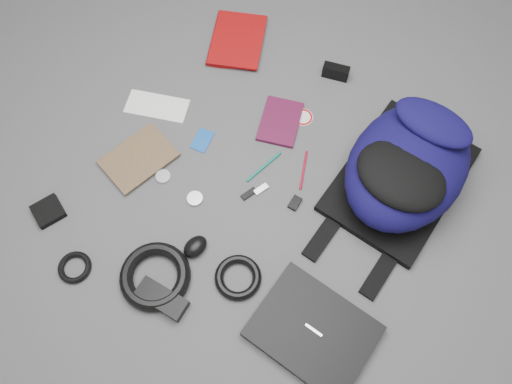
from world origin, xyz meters
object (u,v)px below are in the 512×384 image
Objects in this scene: compact_camera at (336,72)px; pouch at (48,211)px; laptop at (313,331)px; mouse at (195,247)px; dvd_case at (280,122)px; textbook_red at (212,37)px; backpack at (408,165)px; comic_book at (124,142)px; power_brick at (162,299)px.

compact_camera is 1.05m from pouch.
mouse reaches higher than laptop.
textbook_red is at bearing 138.61° from dvd_case.
backpack is 6.64× the size of mouse.
pouch is (-0.83, -0.71, -0.10)m from backpack.
textbook_red is 2.97× the size of pouch.
pouch is (-0.03, -0.32, 0.00)m from comic_book.
backpack is 2.36× the size of comic_book.
pouch is at bearing -168.62° from laptop.
dvd_case is at bearing 103.33° from mouse.
power_brick is (-0.37, -0.72, -0.09)m from backpack.
mouse is 0.47m from pouch.
dvd_case is 2.10× the size of pouch.
compact_camera is at bearing 85.52° from power_brick.
compact_camera is (-0.40, 0.79, 0.01)m from laptop.
textbook_red is 1.13× the size of comic_book.
mouse is at bearing 20.46° from pouch.
comic_book is at bearing 137.93° from power_brick.
mouse is at bearing -82.44° from textbook_red.
power_brick reaches higher than dvd_case.
backpack is 5.73× the size of compact_camera.
textbook_red is at bearing 142.67° from laptop.
pouch is (-0.46, -0.95, -0.01)m from compact_camera.
backpack reaches higher than textbook_red.
comic_book is at bearing 169.97° from laptop.
mouse reaches higher than comic_book.
backpack reaches higher than comic_book.
laptop is (0.02, -0.55, -0.09)m from backpack.
textbook_red is 0.43m from dvd_case.
compact_camera is 0.78m from mouse.
compact_camera is at bearing -11.56° from textbook_red.
compact_camera reaches higher than dvd_case.
power_brick is (0.46, -0.84, 0.00)m from textbook_red.
comic_book is 0.44m from mouse.
comic_book is 0.54m from power_brick.
dvd_case is at bearing 59.19° from pouch.
dvd_case is at bearing 132.05° from laptop.
compact_camera is at bearing 98.04° from mouse.
backpack is 6.22× the size of pouch.
comic_book is 0.76m from compact_camera.
compact_camera reaches higher than comic_book.
mouse is 0.94× the size of pouch.
compact_camera is 0.62× the size of power_brick.
dvd_case is (-0.45, 0.52, -0.01)m from laptop.
backpack is at bearing -15.88° from dvd_case.
textbook_red is at bearing 89.75° from pouch.
comic_book is 0.32m from pouch.
power_brick is 0.46m from pouch.
backpack is 2.96× the size of dvd_case.
textbook_red is 0.80m from mouse.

